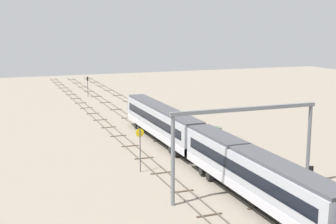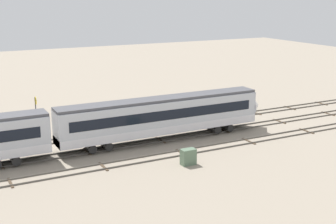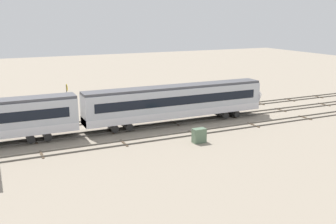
{
  "view_description": "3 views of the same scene",
  "coord_description": "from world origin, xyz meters",
  "views": [
    {
      "loc": [
        -55.79,
        21.73,
        16.36
      ],
      "look_at": [
        6.68,
        -1.87,
        3.63
      ],
      "focal_mm": 49.75,
      "sensor_mm": 36.0,
      "label": 1
    },
    {
      "loc": [
        -18.26,
        -45.51,
        16.35
      ],
      "look_at": [
        5.48,
        0.41,
        3.1
      ],
      "focal_mm": 50.04,
      "sensor_mm": 36.0,
      "label": 2
    },
    {
      "loc": [
        -17.1,
        -43.94,
        13.56
      ],
      "look_at": [
        2.66,
        -1.38,
        2.0
      ],
      "focal_mm": 41.88,
      "sensor_mm": 36.0,
      "label": 3
    }
  ],
  "objects": [
    {
      "name": "track_middle",
      "position": [
        0.0,
        4.99,
        0.07
      ],
      "size": [
        173.09,
        2.4,
        0.16
      ],
      "color": "#59544C",
      "rests_on": "ground"
    },
    {
      "name": "ground_plane",
      "position": [
        0.0,
        0.0,
        0.0
      ],
      "size": [
        189.09,
        189.09,
        0.0
      ],
      "primitive_type": "plane",
      "color": "gray"
    },
    {
      "name": "track_near_foreground",
      "position": [
        0.0,
        -4.99,
        0.07
      ],
      "size": [
        173.09,
        2.4,
        0.16
      ],
      "color": "#59544C",
      "rests_on": "ground"
    },
    {
      "name": "speed_sign_mid_trackside",
      "position": [
        -7.97,
        6.98,
        3.26
      ],
      "size": [
        0.14,
        0.94,
        4.97
      ],
      "color": "#4C4C51",
      "rests_on": "ground"
    },
    {
      "name": "relay_cabinet",
      "position": [
        3.27,
        -8.17,
        0.8
      ],
      "size": [
        1.46,
        0.87,
        1.59
      ],
      "color": "#597259",
      "rests_on": "ground"
    },
    {
      "name": "track_with_train",
      "position": [
        0.0,
        0.0,
        0.07
      ],
      "size": [
        173.09,
        2.4,
        0.16
      ],
      "color": "#59544C",
      "rests_on": "ground"
    }
  ]
}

